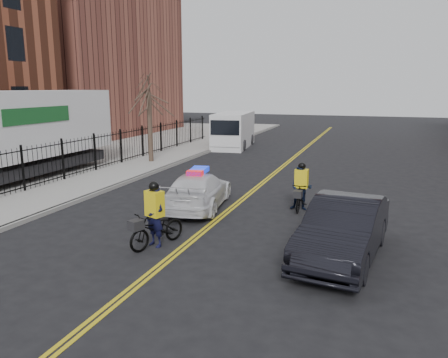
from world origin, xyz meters
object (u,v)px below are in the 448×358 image
(cargo_van, at_px, (233,131))
(police_cruiser, at_px, (198,190))
(cyclist_near, at_px, (155,224))
(cyclist_far, at_px, (301,191))
(dark_sedan, at_px, (344,229))

(cargo_van, bearing_deg, police_cruiser, -83.02)
(police_cruiser, distance_m, cargo_van, 17.01)
(cyclist_near, bearing_deg, cyclist_far, 78.63)
(dark_sedan, bearing_deg, cyclist_far, 120.43)
(dark_sedan, bearing_deg, cyclist_near, -163.54)
(cyclist_near, distance_m, cyclist_far, 6.09)
(cyclist_near, xyz_separation_m, cyclist_far, (3.28, 5.13, 0.05))
(dark_sedan, bearing_deg, cargo_van, 123.11)
(police_cruiser, distance_m, cyclist_near, 4.15)
(police_cruiser, height_order, cyclist_near, cyclist_near)
(dark_sedan, bearing_deg, police_cruiser, 156.32)
(dark_sedan, height_order, cyclist_near, cyclist_near)
(cyclist_far, bearing_deg, dark_sedan, -66.13)
(cargo_van, distance_m, cyclist_far, 17.34)
(dark_sedan, distance_m, cyclist_near, 5.18)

